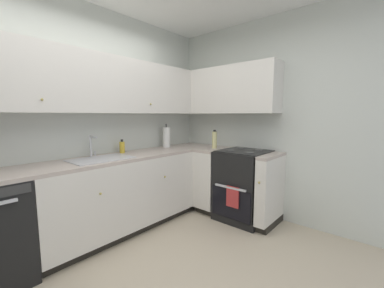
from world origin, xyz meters
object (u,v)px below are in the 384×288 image
(oven_range, at_px, (244,185))
(soap_bottle, at_px, (122,147))
(paper_towel_roll, at_px, (166,137))
(oil_bottle, at_px, (214,140))

(oven_range, bearing_deg, soap_bottle, 135.34)
(soap_bottle, height_order, paper_towel_roll, paper_towel_roll)
(oven_range, xyz_separation_m, paper_towel_roll, (-0.38, 1.09, 0.60))
(oven_range, height_order, oil_bottle, oil_bottle)
(paper_towel_roll, relative_size, oil_bottle, 1.34)
(oven_range, distance_m, oil_bottle, 0.75)
(soap_bottle, distance_m, oil_bottle, 1.28)
(soap_bottle, bearing_deg, oil_bottle, -29.87)
(oven_range, relative_size, paper_towel_roll, 3.00)
(soap_bottle, xyz_separation_m, oil_bottle, (1.11, -0.64, 0.05))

